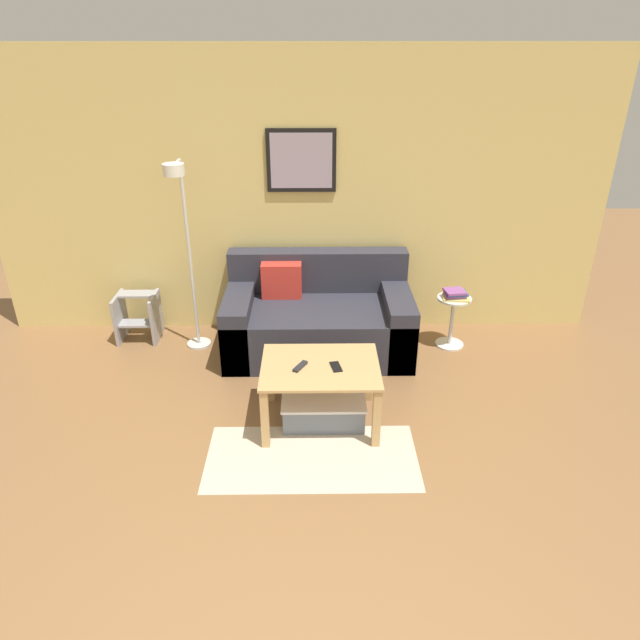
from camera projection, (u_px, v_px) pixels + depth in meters
wall_back at (299, 198)px, 5.14m from camera, size 5.60×0.09×2.55m
area_rug at (312, 457)px, 3.90m from camera, size 1.44×0.69×0.01m
couch at (318, 319)px, 5.15m from camera, size 1.64×0.92×0.83m
coffee_table at (320, 377)px, 4.10m from camera, size 0.85×0.64×0.48m
storage_bin at (324, 410)px, 4.22m from camera, size 0.62×0.36×0.21m
floor_lamp at (184, 233)px, 4.72m from camera, size 0.22×0.42×1.71m
side_table at (452, 317)px, 5.20m from camera, size 0.31×0.31×0.48m
book_stack at (455, 295)px, 5.08m from camera, size 0.25×0.20×0.08m
remote_control at (300, 366)px, 4.03m from camera, size 0.11×0.15×0.02m
cell_phone at (336, 367)px, 4.04m from camera, size 0.09×0.15×0.01m
step_stool at (138, 316)px, 5.35m from camera, size 0.37×0.34×0.44m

